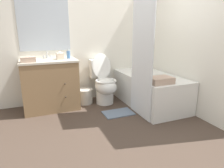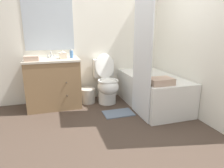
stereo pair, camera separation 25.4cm
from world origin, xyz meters
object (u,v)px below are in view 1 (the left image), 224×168
at_px(vanity_cabinet, 50,84).
at_px(tissue_box, 60,56).
at_px(toilet, 104,84).
at_px(sink_faucet, 47,56).
at_px(bath_towel_folded, 160,80).
at_px(hand_towel_folded, 28,59).
at_px(wastebasket, 85,96).
at_px(bath_mat, 118,113).
at_px(soap_dispenser, 68,54).
at_px(bathtub, 149,89).

bearing_deg(vanity_cabinet, tissue_box, -1.46).
bearing_deg(toilet, vanity_cabinet, 175.15).
bearing_deg(tissue_box, sink_faucet, 133.26).
bearing_deg(vanity_cabinet, sink_faucet, 90.00).
distance_m(vanity_cabinet, bath_towel_folded, 1.78).
relative_size(toilet, hand_towel_folded, 4.16).
xyz_separation_m(wastebasket, tissue_box, (-0.40, -0.03, 0.76)).
distance_m(sink_faucet, wastebasket, 0.96).
relative_size(sink_faucet, hand_towel_folded, 0.67).
distance_m(tissue_box, bath_mat, 1.33).
height_order(toilet, tissue_box, tissue_box).
relative_size(soap_dispenser, bath_towel_folded, 0.45).
distance_m(tissue_box, soap_dispenser, 0.15).
distance_m(tissue_box, bath_towel_folded, 1.65).
bearing_deg(hand_towel_folded, sink_faucet, 47.98).
bearing_deg(vanity_cabinet, soap_dispenser, 4.69).
relative_size(toilet, wastebasket, 3.20).
xyz_separation_m(bath_towel_folded, bath_mat, (-0.52, 0.35, -0.58)).
relative_size(vanity_cabinet, tissue_box, 6.26).
relative_size(wastebasket, bath_mat, 0.58).
bearing_deg(toilet, tissue_box, 174.29).
distance_m(toilet, bath_mat, 0.66).
relative_size(tissue_box, soap_dispenser, 0.91).
bearing_deg(tissue_box, toilet, -5.71).
xyz_separation_m(tissue_box, bath_mat, (0.77, -0.64, -0.88)).
distance_m(sink_faucet, soap_dispenser, 0.37).
bearing_deg(toilet, hand_towel_folded, -177.24).
distance_m(wastebasket, bath_towel_folded, 1.42).
xyz_separation_m(vanity_cabinet, bathtub, (1.64, -0.46, -0.16)).
relative_size(vanity_cabinet, bath_towel_folded, 2.57).
bearing_deg(sink_faucet, toilet, -16.41).
xyz_separation_m(bathtub, hand_towel_folded, (-1.94, 0.32, 0.60)).
height_order(sink_faucet, bath_towel_folded, sink_faucet).
distance_m(bathtub, bath_towel_folded, 0.64).
distance_m(bathtub, wastebasket, 1.17).
relative_size(tissue_box, bath_towel_folded, 0.41).
relative_size(bathtub, hand_towel_folded, 6.86).
relative_size(tissue_box, bath_mat, 0.30).
bearing_deg(bathtub, tissue_box, 162.76).
bearing_deg(sink_faucet, wastebasket, -16.09).
relative_size(soap_dispenser, hand_towel_folded, 0.73).
height_order(soap_dispenser, bath_towel_folded, soap_dispenser).
relative_size(sink_faucet, tissue_box, 1.00).
relative_size(wastebasket, bath_towel_folded, 0.80).
height_order(toilet, bath_mat, toilet).
distance_m(vanity_cabinet, wastebasket, 0.66).
xyz_separation_m(sink_faucet, wastebasket, (0.59, -0.17, -0.74)).
bearing_deg(hand_towel_folded, vanity_cabinet, 24.73).
height_order(sink_faucet, soap_dispenser, soap_dispenser).
bearing_deg(toilet, soap_dispenser, 169.87).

